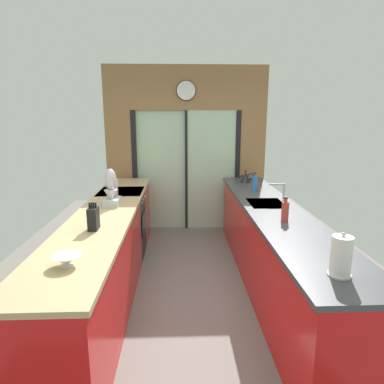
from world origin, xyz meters
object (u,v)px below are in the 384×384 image
(oven_range, at_px, (123,224))
(soap_bottle_near, at_px, (285,211))
(knife_block, at_px, (93,218))
(kettle, at_px, (246,177))
(soap_bottle_far, at_px, (255,183))
(mixing_bowl, at_px, (67,260))
(stand_mixer, at_px, (111,191))
(paper_towel_roll, at_px, (341,256))

(oven_range, relative_size, soap_bottle_near, 3.83)
(knife_block, bearing_deg, oven_range, 90.68)
(soap_bottle_near, bearing_deg, knife_block, -174.58)
(kettle, bearing_deg, soap_bottle_near, -90.05)
(knife_block, height_order, soap_bottle_far, same)
(mixing_bowl, relative_size, soap_bottle_far, 0.79)
(stand_mixer, relative_size, soap_bottle_far, 1.68)
(soap_bottle_far, bearing_deg, kettle, 89.84)
(oven_range, bearing_deg, kettle, 17.22)
(paper_towel_roll, bearing_deg, knife_block, 151.72)
(oven_range, xyz_separation_m, soap_bottle_near, (1.80, -1.38, 0.57))
(oven_range, xyz_separation_m, mixing_bowl, (0.02, -2.29, 0.51))
(oven_range, height_order, kettle, kettle)
(kettle, bearing_deg, knife_block, -130.20)
(mixing_bowl, xyz_separation_m, knife_block, (0.00, 0.74, 0.06))
(kettle, height_order, paper_towel_roll, paper_towel_roll)
(soap_bottle_far, bearing_deg, oven_range, 177.90)
(soap_bottle_near, bearing_deg, stand_mixer, 159.47)
(mixing_bowl, height_order, soap_bottle_near, soap_bottle_near)
(oven_range, distance_m, mixing_bowl, 2.35)
(kettle, distance_m, paper_towel_roll, 3.07)
(stand_mixer, height_order, kettle, stand_mixer)
(stand_mixer, distance_m, soap_bottle_near, 1.90)
(oven_range, relative_size, knife_block, 3.69)
(mixing_bowl, xyz_separation_m, soap_bottle_near, (1.78, 0.91, 0.06))
(mixing_bowl, bearing_deg, stand_mixer, 90.00)
(mixing_bowl, xyz_separation_m, kettle, (1.78, 2.85, 0.04))
(mixing_bowl, relative_size, soap_bottle_near, 0.82)
(knife_block, bearing_deg, soap_bottle_near, 5.42)
(oven_range, relative_size, stand_mixer, 2.19)
(mixing_bowl, height_order, soap_bottle_far, soap_bottle_far)
(paper_towel_roll, bearing_deg, soap_bottle_near, 90.00)
(knife_block, relative_size, kettle, 1.02)
(paper_towel_roll, bearing_deg, kettle, 89.97)
(mixing_bowl, distance_m, paper_towel_roll, 1.80)
(kettle, xyz_separation_m, soap_bottle_far, (-0.00, -0.62, 0.03))
(oven_range, bearing_deg, knife_block, -89.32)
(soap_bottle_near, bearing_deg, kettle, 89.95)
(oven_range, distance_m, soap_bottle_near, 2.34)
(mixing_bowl, distance_m, stand_mixer, 1.58)
(soap_bottle_near, bearing_deg, paper_towel_roll, -90.00)
(soap_bottle_near, xyz_separation_m, soap_bottle_far, (0.00, 1.32, 0.00))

